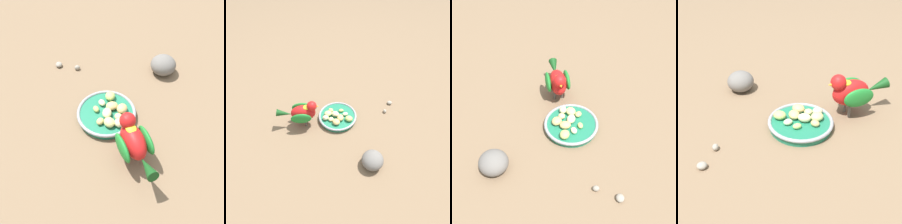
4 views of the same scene
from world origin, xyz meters
TOP-DOWN VIEW (x-y plane):
  - ground_plane at (0.00, 0.00)m, footprint 4.00×4.00m
  - feeding_bowl at (-0.01, -0.00)m, footprint 0.18×0.18m
  - apple_piece_0 at (0.00, 0.03)m, footprint 0.03×0.02m
  - apple_piece_1 at (-0.06, 0.00)m, footprint 0.05×0.04m
  - apple_piece_2 at (0.02, 0.01)m, footprint 0.03×0.03m
  - apple_piece_3 at (-0.02, -0.05)m, footprint 0.05×0.05m
  - apple_piece_4 at (-0.04, -0.03)m, footprint 0.03×0.03m
  - apple_piece_5 at (-0.03, 0.00)m, footprint 0.04×0.04m
  - apple_piece_6 at (-0.05, 0.03)m, footprint 0.03×0.03m
  - apple_piece_7 at (0.00, -0.02)m, footprint 0.03×0.04m
  - apple_piece_8 at (0.04, -0.02)m, footprint 0.04×0.04m
  - apple_piece_9 at (-0.07, -0.03)m, footprint 0.03×0.03m
  - parrot at (-0.17, -0.04)m, footprint 0.19×0.10m
  - rock_large at (0.14, -0.23)m, footprint 0.11×0.11m
  - pebble_0 at (0.24, 0.12)m, footprint 0.03×0.03m
  - pebble_1 at (0.22, 0.06)m, footprint 0.02×0.02m

SIDE VIEW (x-z plane):
  - ground_plane at x=0.00m, z-range 0.00..0.00m
  - pebble_0 at x=0.24m, z-range 0.00..0.02m
  - pebble_1 at x=0.22m, z-range 0.00..0.02m
  - feeding_bowl at x=-0.01m, z-range 0.00..0.03m
  - apple_piece_0 at x=0.00m, z-range 0.02..0.03m
  - apple_piece_2 at x=0.02m, z-range 0.02..0.03m
  - apple_piece_4 at x=-0.04m, z-range 0.02..0.04m
  - apple_piece_6 at x=-0.05m, z-range 0.02..0.04m
  - apple_piece_7 at x=0.00m, z-range 0.02..0.04m
  - apple_piece_9 at x=-0.07m, z-range 0.02..0.04m
  - apple_piece_1 at x=-0.06m, z-range 0.02..0.04m
  - apple_piece_3 at x=-0.02m, z-range 0.02..0.04m
  - apple_piece_8 at x=0.04m, z-range 0.02..0.04m
  - apple_piece_5 at x=-0.03m, z-range 0.02..0.04m
  - rock_large at x=0.14m, z-range 0.00..0.07m
  - parrot at x=-0.17m, z-range 0.01..0.15m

